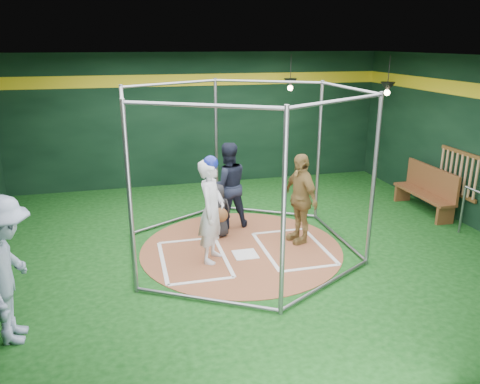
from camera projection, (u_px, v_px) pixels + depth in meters
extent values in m
cube|color=#0D390E|center=(241.00, 249.00, 8.88)|extent=(10.00, 9.00, 0.02)
cube|color=black|center=(241.00, 57.00, 7.80)|extent=(10.00, 9.00, 0.02)
cube|color=black|center=(200.00, 120.00, 12.49)|extent=(10.00, 0.10, 3.50)
cube|color=black|center=(365.00, 276.00, 4.19)|extent=(10.00, 0.10, 3.50)
cube|color=black|center=(479.00, 145.00, 9.50)|extent=(0.10, 9.00, 3.50)
cube|color=yellow|center=(199.00, 80.00, 12.14)|extent=(10.00, 0.01, 0.30)
cylinder|color=#945435|center=(241.00, 248.00, 8.87)|extent=(3.80, 3.80, 0.01)
cube|color=white|center=(245.00, 254.00, 8.59)|extent=(0.43, 0.43, 0.01)
cube|color=white|center=(187.00, 240.00, 9.20)|extent=(1.10, 0.07, 0.01)
cube|color=white|center=(202.00, 281.00, 7.64)|extent=(1.10, 0.07, 0.01)
cube|color=white|center=(163.00, 262.00, 8.29)|extent=(0.07, 1.70, 0.01)
cube|color=white|center=(223.00, 256.00, 8.55)|extent=(0.07, 1.70, 0.01)
cube|color=white|center=(279.00, 231.00, 9.65)|extent=(1.10, 0.07, 0.01)
cube|color=white|center=(310.00, 268.00, 8.08)|extent=(1.10, 0.07, 0.01)
cube|color=white|center=(265.00, 251.00, 8.73)|extent=(0.07, 1.70, 0.01)
cube|color=white|center=(320.00, 245.00, 8.99)|extent=(0.07, 1.70, 0.01)
cylinder|color=gray|center=(319.00, 152.00, 9.94)|extent=(0.07, 0.07, 3.00)
cylinder|color=gray|center=(216.00, 146.00, 10.54)|extent=(0.07, 0.07, 3.00)
cylinder|color=gray|center=(127.00, 164.00, 9.02)|extent=(0.07, 0.07, 3.00)
cylinder|color=gray|center=(130.00, 201.00, 6.89)|extent=(0.07, 0.07, 3.00)
cylinder|color=gray|center=(283.00, 217.00, 6.29)|extent=(0.07, 0.07, 3.00)
cylinder|color=gray|center=(374.00, 183.00, 7.82)|extent=(0.07, 0.07, 3.00)
cylinder|color=gray|center=(267.00, 82.00, 9.79)|extent=(2.02, 1.20, 0.06)
cylinder|color=gray|center=(265.00, 211.00, 10.68)|extent=(2.02, 1.20, 0.06)
cylinder|color=gray|center=(172.00, 84.00, 9.33)|extent=(2.02, 1.20, 0.06)
cylinder|color=gray|center=(178.00, 219.00, 10.22)|extent=(2.02, 1.20, 0.06)
cylinder|color=gray|center=(121.00, 94.00, 7.51)|extent=(0.06, 2.30, 0.06)
cylinder|color=gray|center=(134.00, 257.00, 8.40)|extent=(0.06, 2.30, 0.06)
cylinder|color=gray|center=(200.00, 105.00, 6.15)|extent=(2.02, 1.20, 0.06)
cylinder|color=gray|center=(205.00, 299.00, 7.04)|extent=(2.02, 1.20, 0.06)
cylinder|color=gray|center=(340.00, 101.00, 6.61)|extent=(2.02, 1.20, 0.06)
cylinder|color=gray|center=(328.00, 283.00, 7.50)|extent=(2.02, 1.20, 0.06)
cylinder|color=gray|center=(348.00, 88.00, 8.43)|extent=(0.06, 2.30, 0.06)
cylinder|color=gray|center=(338.00, 236.00, 9.32)|extent=(0.06, 2.30, 0.06)
cube|color=brown|center=(462.00, 153.00, 9.93)|extent=(0.05, 1.25, 0.08)
cube|color=brown|center=(456.00, 193.00, 10.21)|extent=(0.05, 1.25, 0.08)
cylinder|color=tan|center=(476.00, 180.00, 9.56)|extent=(0.06, 0.06, 0.85)
cylinder|color=tan|center=(471.00, 178.00, 9.70)|extent=(0.06, 0.06, 0.85)
cylinder|color=tan|center=(465.00, 176.00, 9.85)|extent=(0.06, 0.06, 0.85)
cylinder|color=tan|center=(460.00, 174.00, 9.99)|extent=(0.06, 0.06, 0.85)
cylinder|color=tan|center=(455.00, 172.00, 10.14)|extent=(0.06, 0.06, 0.85)
cylinder|color=tan|center=(451.00, 170.00, 10.28)|extent=(0.06, 0.06, 0.85)
cylinder|color=tan|center=(446.00, 168.00, 10.43)|extent=(0.06, 0.06, 0.85)
cylinder|color=tan|center=(441.00, 167.00, 10.57)|extent=(0.06, 0.06, 0.85)
cone|color=black|center=(290.00, 83.00, 11.87)|extent=(0.34, 0.34, 0.22)
sphere|color=#FFD899|center=(290.00, 88.00, 11.91)|extent=(0.14, 0.14, 0.14)
cylinder|color=black|center=(291.00, 69.00, 11.76)|extent=(0.02, 0.02, 0.70)
cone|color=black|center=(387.00, 87.00, 10.81)|extent=(0.34, 0.34, 0.22)
sphere|color=#FFD899|center=(387.00, 93.00, 10.85)|extent=(0.14, 0.14, 0.14)
cylinder|color=black|center=(389.00, 71.00, 10.70)|extent=(0.02, 0.02, 0.70)
imported|color=silver|center=(211.00, 211.00, 8.13)|extent=(0.71, 0.80, 1.85)
sphere|color=navy|center=(211.00, 163.00, 7.87)|extent=(0.26, 0.26, 0.26)
imported|color=tan|center=(300.00, 198.00, 8.95)|extent=(0.64, 1.09, 1.75)
imported|color=black|center=(218.00, 211.00, 9.27)|extent=(0.54, 0.36, 1.08)
sphere|color=brown|center=(221.00, 215.00, 9.04)|extent=(0.28, 0.28, 0.28)
imported|color=black|center=(227.00, 185.00, 9.68)|extent=(0.91, 0.73, 1.80)
imported|color=#8D9EBB|center=(7.00, 271.00, 5.91)|extent=(0.74, 1.28, 1.97)
cube|color=brown|center=(423.00, 194.00, 10.69)|extent=(0.42, 1.81, 0.06)
cube|color=brown|center=(432.00, 180.00, 10.63)|extent=(0.06, 1.81, 0.60)
cube|color=brown|center=(445.00, 215.00, 10.01)|extent=(0.40, 0.08, 0.40)
cube|color=brown|center=(403.00, 193.00, 11.50)|extent=(0.40, 0.08, 0.40)
cylinder|color=slate|center=(462.00, 209.00, 9.48)|extent=(0.05, 0.05, 1.01)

